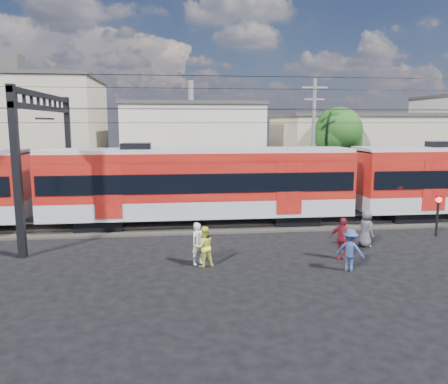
{
  "coord_description": "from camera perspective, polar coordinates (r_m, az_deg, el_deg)",
  "views": [
    {
      "loc": [
        -3.76,
        -14.75,
        5.5
      ],
      "look_at": [
        -1.45,
        5.0,
        2.34
      ],
      "focal_mm": 35.0,
      "sensor_mm": 36.0,
      "label": 1
    }
  ],
  "objects": [
    {
      "name": "ground",
      "position": [
        16.18,
        7.31,
        -10.92
      ],
      "size": [
        120.0,
        120.0,
        0.0
      ],
      "primitive_type": "plane",
      "color": "black",
      "rests_on": "ground"
    },
    {
      "name": "track_bed",
      "position": [
        23.69,
        2.65,
        -4.26
      ],
      "size": [
        70.0,
        3.4,
        0.12
      ],
      "primitive_type": "cube",
      "color": "#2D2823",
      "rests_on": "ground"
    },
    {
      "name": "rail_near",
      "position": [
        22.94,
        2.95,
        -4.39
      ],
      "size": [
        70.0,
        0.12,
        0.12
      ],
      "primitive_type": "cube",
      "color": "#59544C",
      "rests_on": "track_bed"
    },
    {
      "name": "rail_far",
      "position": [
        24.38,
        2.37,
        -3.58
      ],
      "size": [
        70.0,
        0.12,
        0.12
      ],
      "primitive_type": "cube",
      "color": "#59544C",
      "rests_on": "track_bed"
    },
    {
      "name": "commuter_train",
      "position": [
        23.01,
        -2.76,
        1.28
      ],
      "size": [
        50.3,
        3.08,
        4.17
      ],
      "color": "black",
      "rests_on": "ground"
    },
    {
      "name": "catenary",
      "position": [
        23.27,
        -18.98,
        7.65
      ],
      "size": [
        70.0,
        9.3,
        7.52
      ],
      "color": "black",
      "rests_on": "ground"
    },
    {
      "name": "building_west",
      "position": [
        40.96,
        -25.73,
        6.97
      ],
      "size": [
        14.28,
        10.2,
        9.3
      ],
      "color": "tan",
      "rests_on": "ground"
    },
    {
      "name": "building_midwest",
      "position": [
        41.82,
        -4.28,
        6.48
      ],
      "size": [
        12.24,
        12.24,
        7.3
      ],
      "color": "beige",
      "rests_on": "ground"
    },
    {
      "name": "building_mideast",
      "position": [
        42.69,
        18.01,
        5.45
      ],
      "size": [
        16.32,
        10.2,
        6.3
      ],
      "color": "tan",
      "rests_on": "ground"
    },
    {
      "name": "utility_pole_mid",
      "position": [
        31.32,
        11.58,
        7.08
      ],
      "size": [
        1.8,
        0.24,
        8.5
      ],
      "color": "slate",
      "rests_on": "ground"
    },
    {
      "name": "tree_near",
      "position": [
        35.31,
        14.97,
        7.37
      ],
      "size": [
        3.82,
        3.64,
        6.72
      ],
      "color": "#382619",
      "rests_on": "ground"
    },
    {
      "name": "pedestrian_a",
      "position": [
        17.2,
        -3.39,
        -6.73
      ],
      "size": [
        0.72,
        0.69,
        1.67
      ],
      "primitive_type": "imported",
      "rotation": [
        0.0,
        0.0,
        0.66
      ],
      "color": "silver",
      "rests_on": "ground"
    },
    {
      "name": "pedestrian_b",
      "position": [
        16.91,
        -2.64,
        -7.14
      ],
      "size": [
        0.9,
        0.77,
        1.59
      ],
      "primitive_type": "imported",
      "rotation": [
        0.0,
        0.0,
        3.39
      ],
      "color": "#DEDC45",
      "rests_on": "ground"
    },
    {
      "name": "pedestrian_c",
      "position": [
        17.08,
        16.13,
        -7.3
      ],
      "size": [
        1.19,
        1.06,
        1.6
      ],
      "primitive_type": "imported",
      "rotation": [
        0.0,
        0.0,
        2.57
      ],
      "color": "navy",
      "rests_on": "ground"
    },
    {
      "name": "pedestrian_d",
      "position": [
        18.44,
        15.16,
        -5.87
      ],
      "size": [
        1.08,
        0.87,
        1.72
      ],
      "primitive_type": "imported",
      "rotation": [
        0.0,
        0.0,
        -0.52
      ],
      "color": "maroon",
      "rests_on": "ground"
    },
    {
      "name": "pedestrian_e",
      "position": [
        20.56,
        18.05,
        -4.55
      ],
      "size": [
        0.71,
        0.91,
        1.66
      ],
      "primitive_type": "imported",
      "rotation": [
        0.0,
        0.0,
        1.81
      ],
      "color": "#4C4D51",
      "rests_on": "ground"
    },
    {
      "name": "crossing_signal",
      "position": [
        23.58,
        26.16,
        -1.95
      ],
      "size": [
        0.29,
        0.29,
        2.0
      ],
      "color": "black",
      "rests_on": "ground"
    }
  ]
}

